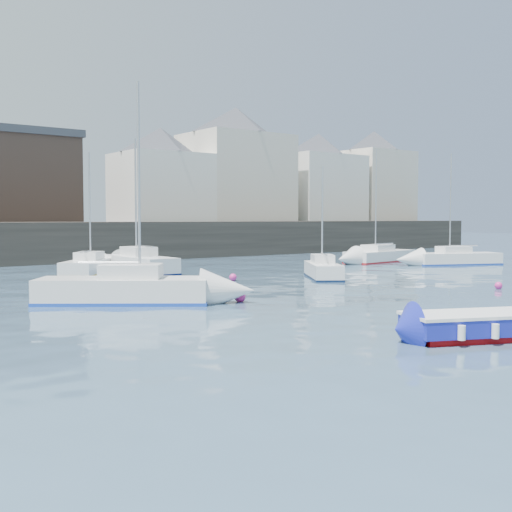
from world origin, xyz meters
TOP-DOWN VIEW (x-y plane):
  - water at (0.00, 0.00)m, footprint 220.00×220.00m
  - quay_wall at (0.00, 35.00)m, footprint 90.00×5.00m
  - land_strip at (0.00, 53.00)m, footprint 90.00×32.00m
  - bldg_east_a at (20.00, 42.00)m, footprint 13.36×13.36m
  - bldg_east_b at (31.00, 41.50)m, footprint 11.88×11.88m
  - bldg_east_c at (40.00, 41.50)m, footprint 11.14×11.14m
  - bldg_east_d at (11.00, 41.50)m, footprint 11.14×11.14m
  - blue_dinghy at (-3.06, -2.00)m, footprint 4.21×3.05m
  - sailboat_b at (-7.47, 10.57)m, footprint 6.57×5.60m
  - sailboat_c at (5.75, 13.53)m, footprint 3.83×4.71m
  - sailboat_d at (20.39, 15.43)m, footprint 6.38×4.23m
  - sailboat_f at (-0.64, 22.69)m, footprint 2.02×6.23m
  - sailboat_g at (18.16, 20.62)m, footprint 6.87×3.05m
  - sailboat_h at (-3.42, 24.00)m, footprint 4.91×5.48m
  - buoy_near at (-3.63, 8.22)m, footprint 0.45×0.45m
  - buoy_mid at (8.63, 4.70)m, footprint 0.35×0.35m
  - buoy_far at (1.04, 15.40)m, footprint 0.39×0.39m

SIDE VIEW (x-z plane):
  - water at x=0.00m, z-range 0.00..0.00m
  - buoy_near at x=-3.63m, z-range -0.23..0.23m
  - buoy_mid at x=8.63m, z-range -0.17..0.17m
  - buoy_far at x=1.04m, z-range -0.20..0.20m
  - blue_dinghy at x=-3.06m, z-range 0.04..0.78m
  - sailboat_h at x=-3.42m, z-range -3.13..4.07m
  - sailboat_c at x=5.75m, z-range -2.60..3.54m
  - sailboat_d at x=20.39m, z-range -3.42..4.37m
  - sailboat_g at x=18.16m, z-range -3.72..4.67m
  - sailboat_b at x=-7.47m, z-range -3.69..4.80m
  - sailboat_f at x=-0.64m, z-range -3.48..4.61m
  - land_strip at x=0.00m, z-range 0.00..2.80m
  - quay_wall at x=0.00m, z-range 0.00..3.00m
  - bldg_east_d at x=11.00m, z-range 2.89..11.84m
  - bldg_east_b at x=31.00m, z-range 2.89..12.84m
  - bldg_east_c at x=40.00m, z-range 2.90..13.85m
  - bldg_east_a at x=20.00m, z-range 2.91..14.71m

